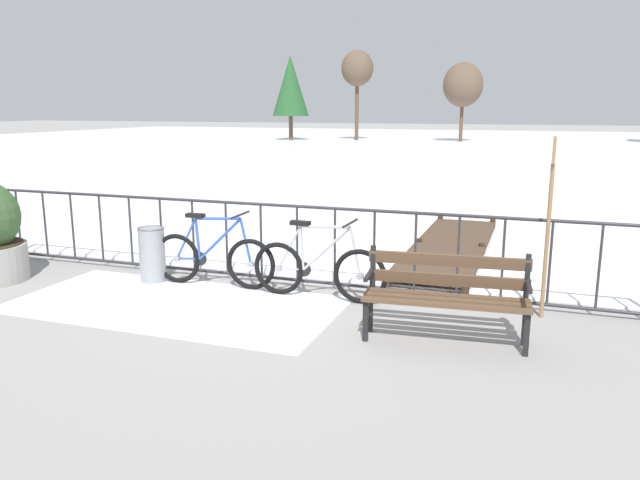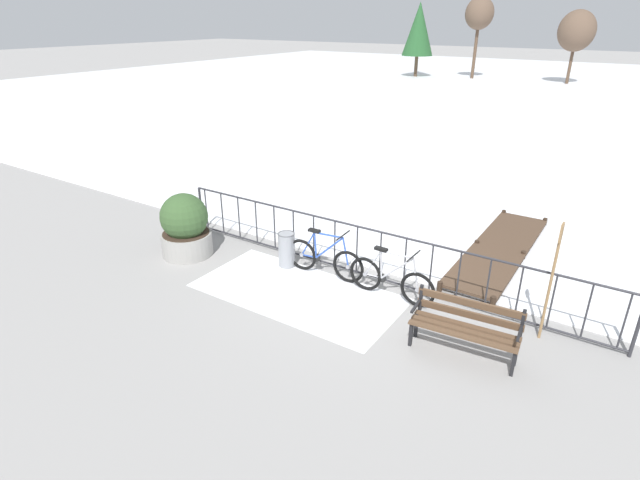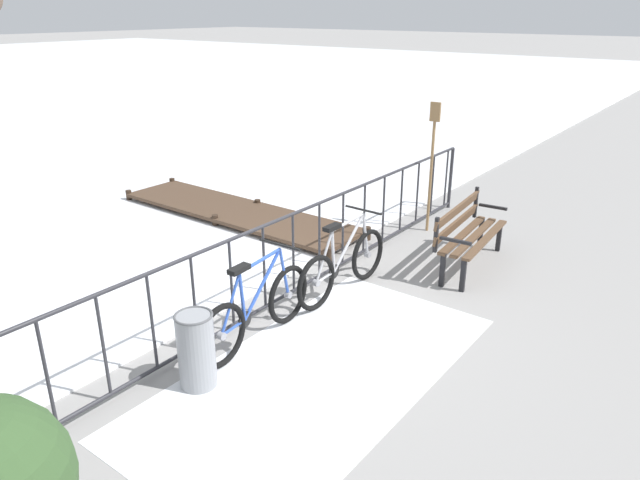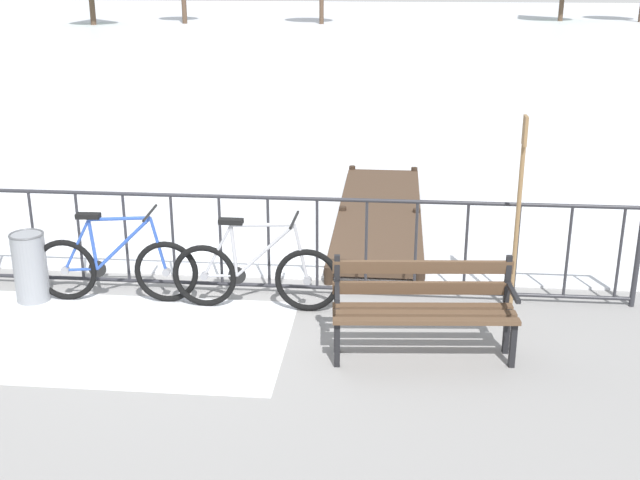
% 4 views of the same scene
% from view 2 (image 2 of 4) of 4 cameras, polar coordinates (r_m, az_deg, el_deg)
% --- Properties ---
extents(ground_plane, '(160.00, 160.00, 0.00)m').
position_cam_2_polar(ground_plane, '(9.90, 5.41, -4.37)').
color(ground_plane, gray).
extents(frozen_pond, '(80.00, 56.00, 0.03)m').
position_cam_2_polar(frozen_pond, '(36.66, 27.71, 14.23)').
color(frozen_pond, white).
rests_on(frozen_pond, ground).
extents(snow_patch, '(3.88, 1.92, 0.01)m').
position_cam_2_polar(snow_patch, '(9.39, -2.59, -5.97)').
color(snow_patch, white).
rests_on(snow_patch, ground).
extents(railing_fence, '(9.06, 0.06, 1.07)m').
position_cam_2_polar(railing_fence, '(9.65, 5.54, -1.45)').
color(railing_fence, '#2D2D33').
rests_on(railing_fence, ground).
extents(bicycle_near_railing, '(1.71, 0.52, 0.97)m').
position_cam_2_polar(bicycle_near_railing, '(9.14, 8.07, -4.50)').
color(bicycle_near_railing, black).
rests_on(bicycle_near_railing, ground).
extents(bicycle_second, '(1.71, 0.52, 0.97)m').
position_cam_2_polar(bicycle_second, '(9.80, 0.50, -2.15)').
color(bicycle_second, black).
rests_on(bicycle_second, ground).
extents(park_bench, '(1.64, 0.62, 0.89)m').
position_cam_2_polar(park_bench, '(7.90, 16.31, -9.10)').
color(park_bench, brown).
rests_on(park_bench, ground).
extents(planter_with_shrub, '(1.07, 1.07, 1.36)m').
position_cam_2_polar(planter_with_shrub, '(10.96, -15.12, 1.47)').
color(planter_with_shrub, '#9E9B96').
rests_on(planter_with_shrub, ground).
extents(trash_bin, '(0.35, 0.35, 0.73)m').
position_cam_2_polar(trash_bin, '(10.20, -3.83, -1.07)').
color(trash_bin, gray).
rests_on(trash_bin, ground).
extents(oar_upright, '(0.04, 0.16, 1.98)m').
position_cam_2_polar(oar_upright, '(8.36, 24.97, -3.65)').
color(oar_upright, '#937047').
rests_on(oar_upright, ground).
extents(wooden_dock, '(1.10, 4.56, 0.20)m').
position_cam_2_polar(wooden_dock, '(11.46, 19.78, -0.99)').
color(wooden_dock, '#4C3828').
rests_on(wooden_dock, ground).
extents(tree_west_mid, '(2.52, 2.52, 5.75)m').
position_cam_2_polar(tree_west_mid, '(44.70, 11.20, 22.52)').
color(tree_west_mid, brown).
rests_on(tree_west_mid, ground).
extents(tree_east_mid, '(2.19, 2.19, 6.07)m').
position_cam_2_polar(tree_east_mid, '(44.34, 17.73, 23.34)').
color(tree_east_mid, brown).
rests_on(tree_east_mid, ground).
extents(tree_far_east, '(2.59, 2.59, 5.13)m').
position_cam_2_polar(tree_far_east, '(43.23, 27.24, 20.44)').
color(tree_far_east, brown).
rests_on(tree_far_east, ground).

